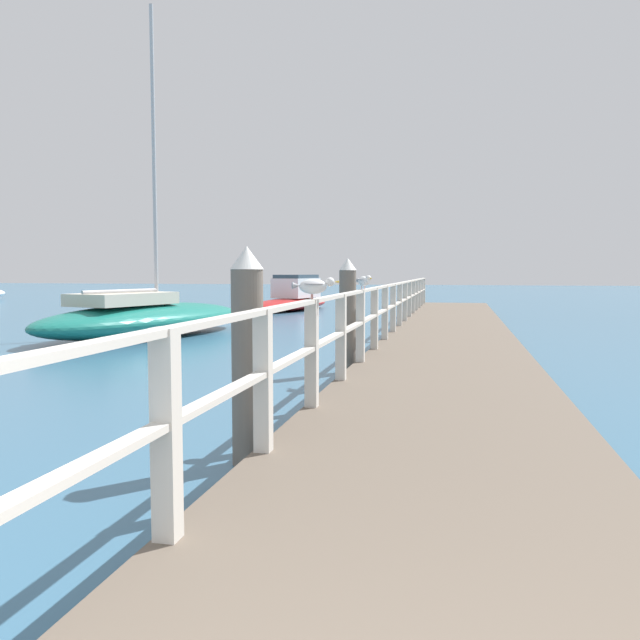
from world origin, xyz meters
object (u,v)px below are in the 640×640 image
Objects in this scene: dock_piling_far at (348,315)px; seagull_background at (364,281)px; boat_0 at (146,318)px; boat_3 at (292,298)px; dock_piling_near at (248,355)px; seagull_foreground at (314,286)px.

dock_piling_far is 4.51× the size of seagull_background.
boat_0 is 1.37× the size of boat_3.
boat_0 is (-6.15, 9.97, -0.48)m from dock_piling_near.
seagull_background is (0.38, -0.80, 0.59)m from dock_piling_far.
boat_0 reaches higher than seagull_background.
dock_piling_near is 5.16m from dock_piling_far.
dock_piling_near is 0.22× the size of boat_0.
dock_piling_far is (0.00, 5.16, 0.00)m from dock_piling_near.
dock_piling_far is 0.22× the size of boat_0.
seagull_background is at bearing 84.96° from dock_piling_near.
dock_piling_far is 4.28× the size of seagull_foreground.
boat_0 is at bearing 141.93° from dock_piling_far.
dock_piling_far is 7.82m from boat_0.
seagull_background is 0.05× the size of boat_0.
dock_piling_far is 4.30m from seagull_foreground.
boat_0 is 11.85m from boat_3.
seagull_background reaches higher than boat_3.
boat_0 is at bearing -73.31° from seagull_background.
seagull_background is (0.38, 4.36, 0.59)m from dock_piling_near.
dock_piling_near is 11.72m from boat_0.
dock_piling_near reaches higher than seagull_background.
dock_piling_near and dock_piling_far have the same top height.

